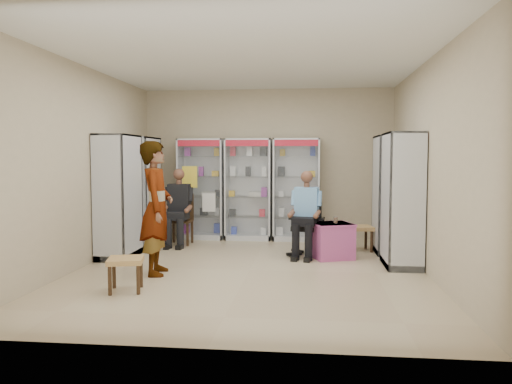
# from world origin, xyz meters

# --- Properties ---
(floor) EXTENTS (6.00, 6.00, 0.00)m
(floor) POSITION_xyz_m (0.00, 0.00, 0.00)
(floor) COLOR tan
(floor) RESTS_ON ground
(room_shell) EXTENTS (5.02, 6.02, 3.01)m
(room_shell) POSITION_xyz_m (0.00, 0.00, 1.97)
(room_shell) COLOR #BAA98A
(room_shell) RESTS_ON ground
(cabinet_back_left) EXTENTS (0.90, 0.50, 2.00)m
(cabinet_back_left) POSITION_xyz_m (-1.30, 2.73, 1.00)
(cabinet_back_left) COLOR silver
(cabinet_back_left) RESTS_ON floor
(cabinet_back_mid) EXTENTS (0.90, 0.50, 2.00)m
(cabinet_back_mid) POSITION_xyz_m (-0.35, 2.73, 1.00)
(cabinet_back_mid) COLOR #B1B5B9
(cabinet_back_mid) RESTS_ON floor
(cabinet_back_right) EXTENTS (0.90, 0.50, 2.00)m
(cabinet_back_right) POSITION_xyz_m (0.60, 2.73, 1.00)
(cabinet_back_right) COLOR #A3A4AA
(cabinet_back_right) RESTS_ON floor
(cabinet_right_far) EXTENTS (0.90, 0.50, 2.00)m
(cabinet_right_far) POSITION_xyz_m (2.23, 1.60, 1.00)
(cabinet_right_far) COLOR silver
(cabinet_right_far) RESTS_ON floor
(cabinet_right_near) EXTENTS (0.90, 0.50, 2.00)m
(cabinet_right_near) POSITION_xyz_m (2.23, 0.50, 1.00)
(cabinet_right_near) COLOR #9E9FA4
(cabinet_right_near) RESTS_ON floor
(cabinet_left_far) EXTENTS (0.90, 0.50, 2.00)m
(cabinet_left_far) POSITION_xyz_m (-2.23, 1.80, 1.00)
(cabinet_left_far) COLOR silver
(cabinet_left_far) RESTS_ON floor
(cabinet_left_near) EXTENTS (0.90, 0.50, 2.00)m
(cabinet_left_near) POSITION_xyz_m (-2.23, 0.70, 1.00)
(cabinet_left_near) COLOR #ABAEB2
(cabinet_left_near) RESTS_ON floor
(wooden_chair) EXTENTS (0.42, 0.42, 0.94)m
(wooden_chair) POSITION_xyz_m (-1.55, 2.00, 0.47)
(wooden_chair) COLOR black
(wooden_chair) RESTS_ON floor
(seated_customer) EXTENTS (0.44, 0.60, 1.34)m
(seated_customer) POSITION_xyz_m (-1.55, 1.95, 0.67)
(seated_customer) COLOR black
(seated_customer) RESTS_ON floor
(office_chair) EXTENTS (0.67, 0.67, 1.04)m
(office_chair) POSITION_xyz_m (0.82, 1.17, 0.52)
(office_chair) COLOR black
(office_chair) RESTS_ON floor
(seated_shopkeeper) EXTENTS (0.54, 0.68, 1.32)m
(seated_shopkeeper) POSITION_xyz_m (0.82, 1.12, 0.66)
(seated_shopkeeper) COLOR #75B0E7
(seated_shopkeeper) RESTS_ON floor
(pink_trunk) EXTENTS (0.75, 0.74, 0.57)m
(pink_trunk) POSITION_xyz_m (1.22, 1.00, 0.29)
(pink_trunk) COLOR #B4488E
(pink_trunk) RESTS_ON floor
(tea_glass) EXTENTS (0.07, 0.07, 0.10)m
(tea_glass) POSITION_xyz_m (1.28, 1.04, 0.62)
(tea_glass) COLOR #611D08
(tea_glass) RESTS_ON pink_trunk
(woven_stool_a) EXTENTS (0.50, 0.50, 0.43)m
(woven_stool_a) POSITION_xyz_m (1.73, 1.71, 0.22)
(woven_stool_a) COLOR #9B6541
(woven_stool_a) RESTS_ON floor
(woven_stool_b) EXTENTS (0.50, 0.50, 0.41)m
(woven_stool_b) POSITION_xyz_m (-1.37, -1.29, 0.21)
(woven_stool_b) COLOR #A27644
(woven_stool_b) RESTS_ON floor
(standing_man) EXTENTS (0.55, 0.74, 1.86)m
(standing_man) POSITION_xyz_m (-1.26, -0.37, 0.93)
(standing_man) COLOR gray
(standing_man) RESTS_ON floor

